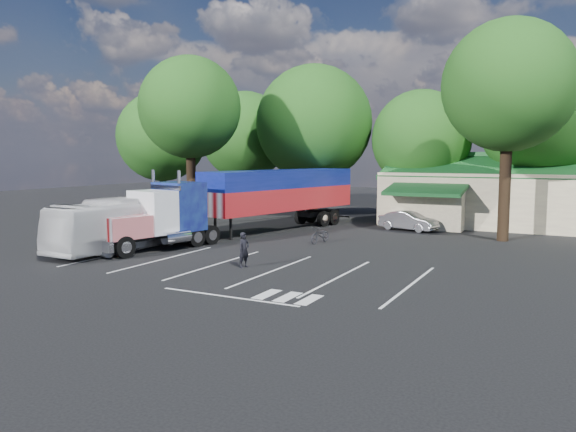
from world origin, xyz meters
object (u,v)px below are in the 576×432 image
at_px(woman, 244,250).
at_px(bicycle, 320,235).
at_px(tour_bus, 131,223).
at_px(silver_sedan, 408,221).
at_px(semi_truck, 253,197).

height_order(woman, bicycle, woman).
height_order(bicycle, tour_bus, tour_bus).
relative_size(woman, tour_bus, 0.16).
distance_m(tour_bus, silver_sedan, 19.08).
distance_m(woman, tour_bus, 8.78).
bearing_deg(woman, silver_sedan, 2.58).
bearing_deg(woman, bicycle, 12.86).
bearing_deg(tour_bus, semi_truck, 70.39).
bearing_deg(semi_truck, tour_bus, -98.00).
relative_size(semi_truck, woman, 12.63).
distance_m(semi_truck, woman, 11.40).
distance_m(semi_truck, bicycle, 6.13).
distance_m(bicycle, tour_bus, 11.11).
distance_m(woman, bicycle, 8.41).
height_order(woman, tour_bus, tour_bus).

